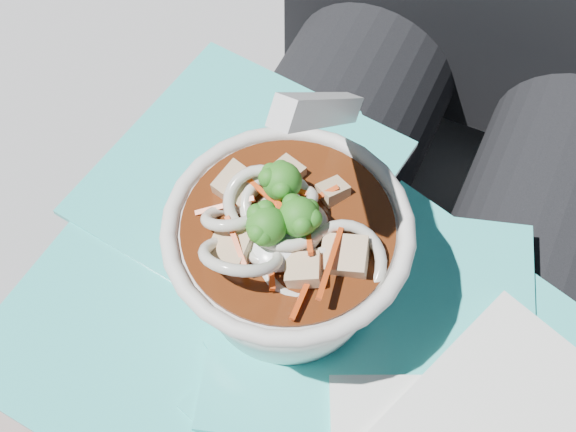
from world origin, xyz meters
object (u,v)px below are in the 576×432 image
at_px(lap, 368,341).
at_px(udon_bowl, 288,250).
at_px(stone_ledge, 396,332).
at_px(person_body, 420,217).
at_px(plastic_bag, 304,305).

height_order(lap, udon_bowl, udon_bowl).
xyz_separation_m(stone_ledge, person_body, (-0.00, -0.06, 0.32)).
bearing_deg(stone_ledge, lap, -90.00).
bearing_deg(lap, plastic_bag, -142.77).
xyz_separation_m(person_body, plastic_bag, (-0.04, -0.12, 0.05)).
relative_size(stone_ledge, lap, 2.08).
relative_size(person_body, plastic_bag, 2.70).
bearing_deg(plastic_bag, lap, 37.23).
bearing_deg(udon_bowl, stone_ledge, 74.73).
bearing_deg(person_body, lap, -90.00).
bearing_deg(stone_ledge, person_body, -90.00).
bearing_deg(plastic_bag, udon_bowl, 170.62).
relative_size(lap, person_body, 0.48).
bearing_deg(stone_ledge, plastic_bag, -101.75).
relative_size(stone_ledge, person_body, 1.00).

